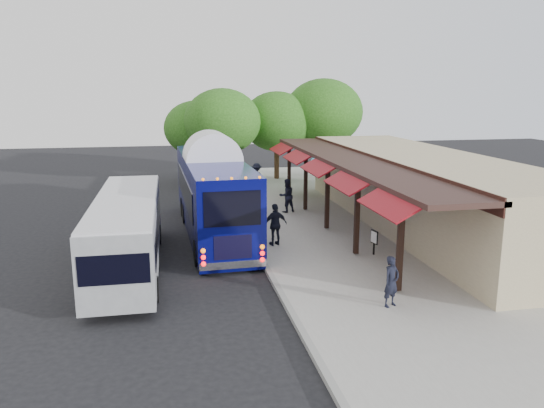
{
  "coord_description": "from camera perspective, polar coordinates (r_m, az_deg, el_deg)",
  "views": [
    {
      "loc": [
        -3.33,
        -19.15,
        6.63
      ],
      "look_at": [
        0.89,
        2.59,
        1.8
      ],
      "focal_mm": 35.0,
      "sensor_mm": 36.0,
      "label": 1
    }
  ],
  "objects": [
    {
      "name": "tree_left",
      "position": [
        36.43,
        -5.36,
        8.83
      ],
      "size": [
        5.22,
        5.22,
        6.68
      ],
      "color": "#382314",
      "rests_on": "ground"
    },
    {
      "name": "coach_bus",
      "position": [
        24.48,
        -6.39,
        1.4
      ],
      "size": [
        2.92,
        11.89,
        3.77
      ],
      "rotation": [
        0.0,
        0.0,
        0.04
      ],
      "color": "#070A5A",
      "rests_on": "ground"
    },
    {
      "name": "ped_a",
      "position": [
        16.55,
        12.72,
        -8.13
      ],
      "size": [
        0.68,
        0.59,
        1.58
      ],
      "primitive_type": "imported",
      "rotation": [
        0.0,
        0.0,
        0.45
      ],
      "color": "black",
      "rests_on": "sidewalk"
    },
    {
      "name": "ground",
      "position": [
        20.53,
        -1.07,
        -6.53
      ],
      "size": [
        90.0,
        90.0,
        0.0
      ],
      "primitive_type": "plane",
      "color": "black",
      "rests_on": "ground"
    },
    {
      "name": "city_bus",
      "position": [
        20.45,
        -15.28,
        -2.65
      ],
      "size": [
        2.28,
        10.14,
        2.72
      ],
      "rotation": [
        0.0,
        0.0,
        -0.0
      ],
      "color": "gray",
      "rests_on": "ground"
    },
    {
      "name": "sidewalk",
      "position": [
        25.46,
        8.52,
        -2.75
      ],
      "size": [
        10.0,
        40.0,
        0.15
      ],
      "primitive_type": "cube",
      "color": "#9E9B93",
      "rests_on": "ground"
    },
    {
      "name": "ped_c",
      "position": [
        22.29,
        0.38,
        -2.22
      ],
      "size": [
        1.12,
        0.67,
        1.78
      ],
      "primitive_type": "imported",
      "rotation": [
        0.0,
        0.0,
        3.39
      ],
      "color": "black",
      "rests_on": "sidewalk"
    },
    {
      "name": "station_shelter",
      "position": [
        26.38,
        15.59,
        1.41
      ],
      "size": [
        8.15,
        20.0,
        3.6
      ],
      "color": "tan",
      "rests_on": "ground"
    },
    {
      "name": "tree_far",
      "position": [
        38.19,
        -8.14,
        8.06
      ],
      "size": [
        4.55,
        4.55,
        5.83
      ],
      "color": "#382314",
      "rests_on": "ground"
    },
    {
      "name": "ped_b",
      "position": [
        28.23,
        1.58,
        0.91
      ],
      "size": [
        1.03,
        0.9,
        1.8
      ],
      "primitive_type": "imported",
      "rotation": [
        0.0,
        0.0,
        3.43
      ],
      "color": "black",
      "rests_on": "sidewalk"
    },
    {
      "name": "tree_right",
      "position": [
        39.72,
        5.57,
        9.79
      ],
      "size": [
        5.76,
        5.76,
        7.38
      ],
      "color": "#382314",
      "rests_on": "ground"
    },
    {
      "name": "tree_mid",
      "position": [
        38.66,
        0.51,
        8.86
      ],
      "size": [
        5.04,
        5.04,
        6.46
      ],
      "color": "#382314",
      "rests_on": "ground"
    },
    {
      "name": "ped_d",
      "position": [
        34.05,
        -1.65,
        2.89
      ],
      "size": [
        1.34,
        1.05,
        1.82
      ],
      "primitive_type": "imported",
      "rotation": [
        0.0,
        0.0,
        2.78
      ],
      "color": "black",
      "rests_on": "sidewalk"
    },
    {
      "name": "sign_board",
      "position": [
        21.42,
        10.94,
        -3.64
      ],
      "size": [
        0.14,
        0.45,
        1.0
      ],
      "rotation": [
        0.0,
        0.0,
        0.21
      ],
      "color": "black",
      "rests_on": "sidewalk"
    },
    {
      "name": "curb",
      "position": [
        24.29,
        -2.58,
        -3.36
      ],
      "size": [
        0.2,
        40.0,
        0.16
      ],
      "primitive_type": "cube",
      "color": "gray",
      "rests_on": "ground"
    }
  ]
}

